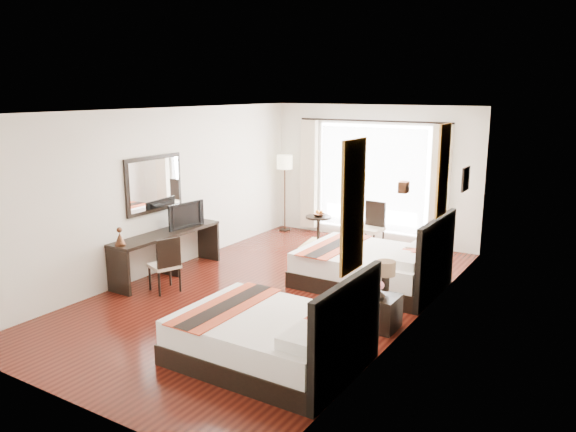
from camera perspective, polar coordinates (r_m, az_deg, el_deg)
The scene contains 29 objects.
floor at distance 8.87m, azimuth -1.45°, elevation -7.73°, with size 4.50×7.50×0.01m, color black.
ceiling at distance 8.32m, azimuth -1.56°, elevation 10.62°, with size 4.50×7.50×0.02m, color white.
wall_headboard at distance 7.51m, azimuth 12.96°, elevation -0.64°, with size 0.01×7.50×2.80m, color silver.
wall_desk at distance 9.88m, azimuth -12.46°, elevation 2.54°, with size 0.01×7.50×2.80m, color silver.
wall_window at distance 11.75m, azimuth 8.61°, elevation 4.29°, with size 4.50×0.01×2.80m, color silver.
wall_entry at distance 5.83m, azimuth -22.24°, elevation -5.16°, with size 4.50×0.01×2.80m, color silver.
window_glass at distance 11.75m, azimuth 8.56°, elevation 3.80°, with size 2.40×0.02×2.20m, color white.
sheer_curtain at distance 11.69m, azimuth 8.45°, elevation 3.76°, with size 2.30×0.02×2.10m, color white.
drape_left at distance 12.30m, azimuth 2.15°, elevation 4.24°, with size 0.35×0.14×2.35m, color beige.
drape_right at distance 11.17m, azimuth 15.20°, elevation 2.93°, with size 0.35×0.14×2.35m, color beige.
art_panel_near at distance 5.64m, azimuth 6.62°, elevation 0.93°, with size 0.03×0.50×1.35m, color maroon.
art_panel_far at distance 8.44m, azimuth 15.48°, elevation 4.47°, with size 0.03×0.50×1.35m, color maroon.
wall_sconce at distance 7.06m, azimuth 11.67°, elevation 2.88°, with size 0.10×0.14×0.14m, color #412517.
mirror_frame at distance 9.66m, azimuth -13.45°, elevation 3.17°, with size 0.04×1.25×0.95m, color black.
mirror_glass at distance 9.64m, azimuth -13.35°, elevation 3.16°, with size 0.01×1.12×0.82m, color white.
bed_near at distance 6.62m, azimuth -1.54°, elevation -12.20°, with size 2.09×1.63×1.18m.
bed_far at distance 9.14m, azimuth 8.72°, elevation -5.10°, with size 2.20×1.71×1.24m.
nightstand at distance 7.60m, azimuth 9.62°, elevation -9.66°, with size 0.38×0.47×0.45m, color black.
table_lamp at distance 7.51m, azimuth 9.91°, elevation -5.47°, with size 0.25×0.25×0.40m.
vase at distance 7.33m, azimuth 9.31°, elevation -7.56°, with size 0.14×0.14×0.15m, color black.
console_desk at distance 9.76m, azimuth -12.14°, elevation -3.74°, with size 0.50×2.20×0.76m, color black.
television at distance 9.88m, azimuth -10.59°, elevation 0.13°, with size 0.77×0.10×0.45m, color black.
bronze_figurine at distance 8.96m, azimuth -16.71°, elevation -2.12°, with size 0.17×0.17×0.25m, color #412517, non-canonical shape.
desk_chair at distance 9.02m, azimuth -12.37°, elevation -5.84°, with size 0.53×0.53×0.89m.
floor_lamp at distance 12.34m, azimuth -0.33°, elevation 5.00°, with size 0.34×0.34×1.70m.
side_table at distance 11.41m, azimuth 3.10°, elevation -1.47°, with size 0.52×0.52×0.60m, color black.
fruit_bowl at distance 11.32m, azimuth 3.16°, elevation 0.11°, with size 0.23×0.23×0.06m, color #472C19.
window_chair at distance 11.01m, azimuth 8.35°, elevation -2.12°, with size 0.49×0.49×0.98m.
jute_rug at distance 11.42m, azimuth 4.90°, elevation -3.02°, with size 1.32×0.90×0.01m, color tan.
Camera 1 is at (4.57, -6.94, 3.10)m, focal length 35.00 mm.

